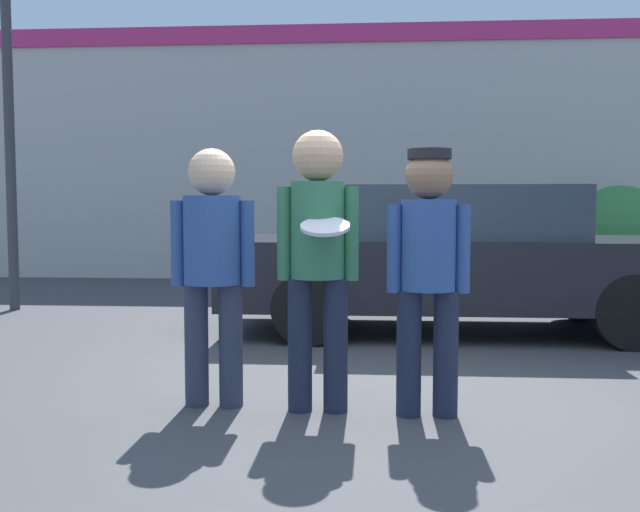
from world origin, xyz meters
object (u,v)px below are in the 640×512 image
object	(u,v)px
person_middle_with_frisbee	(318,245)
street_lamp	(26,5)
person_left	(213,255)
parked_car_near	(455,258)
shrub	(619,237)
person_right	(428,259)

from	to	relation	value
person_middle_with_frisbee	street_lamp	bearing A→B (deg)	133.33
person_left	parked_car_near	xyz separation A→B (m)	(1.83, 2.77, -0.22)
person_middle_with_frisbee	shrub	xyz separation A→B (m)	(4.07, 6.79, -0.25)
person_right	shrub	xyz separation A→B (m)	(3.40, 6.84, -0.17)
shrub	person_right	bearing A→B (deg)	-116.46
person_middle_with_frisbee	shrub	bearing A→B (deg)	59.08
parked_car_near	street_lamp	xyz separation A→B (m)	(-4.90, 1.12, 2.87)
street_lamp	parked_car_near	bearing A→B (deg)	-12.92
person_left	parked_car_near	distance (m)	3.33
person_right	street_lamp	size ratio (longest dim) A/B	0.27
person_middle_with_frisbee	parked_car_near	size ratio (longest dim) A/B	0.38
street_lamp	shrub	world-z (taller)	street_lamp
person_right	street_lamp	bearing A→B (deg)	137.68
parked_car_near	street_lamp	bearing A→B (deg)	167.08
person_middle_with_frisbee	person_left	bearing A→B (deg)	173.91
person_right	parked_car_near	size ratio (longest dim) A/B	0.35
street_lamp	shrub	distance (m)	8.77
person_left	person_right	xyz separation A→B (m)	(1.33, -0.12, -0.01)
person_right	shrub	world-z (taller)	person_right
person_left	person_middle_with_frisbee	bearing A→B (deg)	-6.09
person_left	street_lamp	bearing A→B (deg)	128.29
shrub	person_left	bearing A→B (deg)	-125.17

